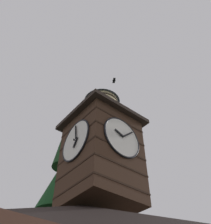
% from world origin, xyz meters
% --- Properties ---
extents(clock_tower, '(4.19, 4.19, 8.62)m').
position_xyz_m(clock_tower, '(-2.40, -0.10, 10.95)').
color(clock_tower, '#422B1E').
rests_on(clock_tower, building_main).
extents(flying_bird_high, '(0.46, 0.58, 0.16)m').
position_xyz_m(flying_bird_high, '(-4.31, -0.94, 19.16)').
color(flying_bird_high, black).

